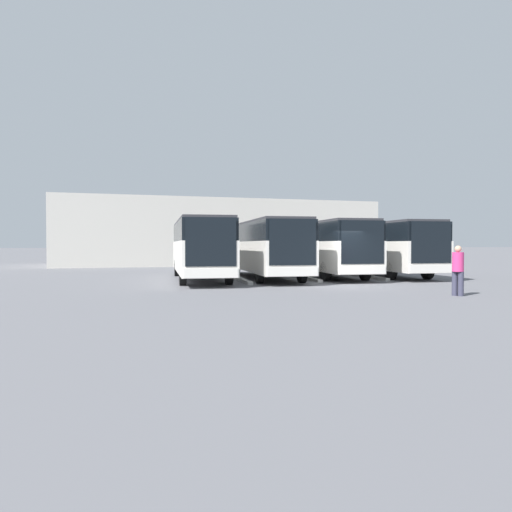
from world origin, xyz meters
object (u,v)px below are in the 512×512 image
bus_1 (323,247)px  bus_2 (266,247)px  pedestrian (458,269)px  bus_3 (200,247)px  bus_0 (381,246)px

bus_1 → bus_2: (3.68, 0.41, 0.00)m
bus_2 → pedestrian: bus_2 is taller
bus_1 → bus_3: same height
bus_3 → pedestrian: 13.18m
pedestrian → bus_0: bearing=-46.1°
bus_0 → bus_3: 11.04m
bus_3 → bus_2: bearing=-172.5°
bus_0 → bus_3: size_ratio=1.00×
pedestrian → bus_1: bearing=-28.0°
bus_0 → bus_1: (3.68, -0.13, 0.00)m
bus_1 → bus_2: size_ratio=1.00×
bus_1 → bus_3: bearing=10.0°
bus_0 → bus_3: (11.03, 0.38, 0.00)m
bus_1 → pedestrian: bearing=96.3°
bus_3 → pedestrian: bearing=130.3°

